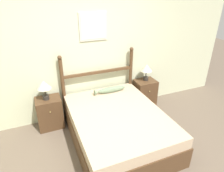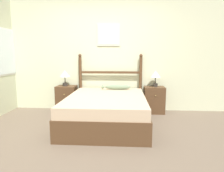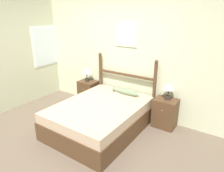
# 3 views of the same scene
# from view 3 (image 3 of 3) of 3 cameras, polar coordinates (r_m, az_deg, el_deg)

# --- Properties ---
(ground_plane) EXTENTS (16.00, 16.00, 0.00)m
(ground_plane) POSITION_cam_3_polar(r_m,az_deg,el_deg) (3.77, -12.47, -15.43)
(ground_plane) COLOR brown
(wall_back) EXTENTS (6.40, 0.08, 2.55)m
(wall_back) POSITION_cam_3_polar(r_m,az_deg,el_deg) (4.52, 2.42, 8.68)
(wall_back) COLOR beige
(wall_back) RESTS_ON ground_plane
(bed) EXTENTS (1.46, 1.92, 0.54)m
(bed) POSITION_cam_3_polar(r_m,az_deg,el_deg) (3.94, -3.30, -8.80)
(bed) COLOR #4C331E
(bed) RESTS_ON ground_plane
(headboard) EXTENTS (1.46, 0.08, 1.31)m
(headboard) POSITION_cam_3_polar(r_m,az_deg,el_deg) (4.46, 3.80, 1.01)
(headboard) COLOR #4C331E
(headboard) RESTS_ON ground_plane
(nightstand_left) EXTENTS (0.44, 0.37, 0.59)m
(nightstand_left) POSITION_cam_3_polar(r_m,az_deg,el_deg) (5.07, -6.76, -1.79)
(nightstand_left) COLOR #4C331E
(nightstand_left) RESTS_ON ground_plane
(nightstand_right) EXTENTS (0.44, 0.37, 0.59)m
(nightstand_right) POSITION_cam_3_polar(r_m,az_deg,el_deg) (4.15, 14.90, -7.47)
(nightstand_right) COLOR #4C331E
(nightstand_right) RESTS_ON ground_plane
(table_lamp_left) EXTENTS (0.24, 0.24, 0.35)m
(table_lamp_left) POSITION_cam_3_polar(r_m,az_deg,el_deg) (4.91, -7.25, 4.26)
(table_lamp_left) COLOR #2D2823
(table_lamp_left) RESTS_ON nightstand_left
(table_lamp_right) EXTENTS (0.24, 0.24, 0.35)m
(table_lamp_right) POSITION_cam_3_polar(r_m,az_deg,el_deg) (3.96, 15.94, -0.21)
(table_lamp_right) COLOR #2D2823
(table_lamp_right) RESTS_ON nightstand_right
(fish_pillow) EXTENTS (0.63, 0.10, 0.12)m
(fish_pillow) POSITION_cam_3_polar(r_m,az_deg,el_deg) (4.25, 3.98, -1.70)
(fish_pillow) COLOR gray
(fish_pillow) RESTS_ON bed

